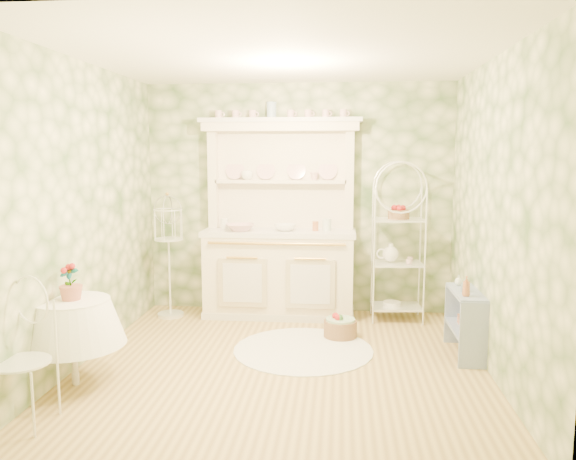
# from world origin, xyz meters

# --- Properties ---
(floor) EXTENTS (3.60, 3.60, 0.00)m
(floor) POSITION_xyz_m (0.00, 0.00, 0.00)
(floor) COLOR tan
(floor) RESTS_ON ground
(ceiling) EXTENTS (3.60, 3.60, 0.00)m
(ceiling) POSITION_xyz_m (0.00, 0.00, 2.70)
(ceiling) COLOR white
(ceiling) RESTS_ON floor
(wall_left) EXTENTS (3.60, 3.60, 0.00)m
(wall_left) POSITION_xyz_m (-1.80, 0.00, 1.35)
(wall_left) COLOR beige
(wall_left) RESTS_ON floor
(wall_right) EXTENTS (3.60, 3.60, 0.00)m
(wall_right) POSITION_xyz_m (1.80, 0.00, 1.35)
(wall_right) COLOR beige
(wall_right) RESTS_ON floor
(wall_back) EXTENTS (3.60, 3.60, 0.00)m
(wall_back) POSITION_xyz_m (0.00, 1.80, 1.35)
(wall_back) COLOR beige
(wall_back) RESTS_ON floor
(wall_front) EXTENTS (3.60, 3.60, 0.00)m
(wall_front) POSITION_xyz_m (0.00, -1.80, 1.35)
(wall_front) COLOR beige
(wall_front) RESTS_ON floor
(kitchen_dresser) EXTENTS (1.87, 0.61, 2.29)m
(kitchen_dresser) POSITION_xyz_m (-0.20, 1.52, 1.15)
(kitchen_dresser) COLOR white
(kitchen_dresser) RESTS_ON floor
(bakers_rack) EXTENTS (0.60, 0.45, 1.84)m
(bakers_rack) POSITION_xyz_m (1.15, 1.48, 0.92)
(bakers_rack) COLOR white
(bakers_rack) RESTS_ON floor
(side_shelf) EXTENTS (0.29, 0.67, 0.56)m
(side_shelf) POSITION_xyz_m (1.68, 0.38, 0.28)
(side_shelf) COLOR #8A9BC3
(side_shelf) RESTS_ON floor
(round_table) EXTENTS (0.73, 0.73, 0.70)m
(round_table) POSITION_xyz_m (-1.64, -0.63, 0.35)
(round_table) COLOR white
(round_table) RESTS_ON floor
(cafe_chair) EXTENTS (0.54, 0.54, 0.92)m
(cafe_chair) POSITION_xyz_m (-1.68, -1.32, 0.46)
(cafe_chair) COLOR white
(cafe_chair) RESTS_ON floor
(birdcage_stand) EXTENTS (0.40, 0.40, 1.52)m
(birdcage_stand) POSITION_xyz_m (-1.46, 1.36, 0.76)
(birdcage_stand) COLOR white
(birdcage_stand) RESTS_ON floor
(floor_basket) EXTENTS (0.34, 0.34, 0.20)m
(floor_basket) POSITION_xyz_m (0.52, 0.77, 0.10)
(floor_basket) COLOR #8C6645
(floor_basket) RESTS_ON floor
(lace_rug) EXTENTS (1.65, 1.65, 0.01)m
(lace_rug) POSITION_xyz_m (0.16, 0.36, 0.01)
(lace_rug) COLOR white
(lace_rug) RESTS_ON floor
(bowl_floral) EXTENTS (0.41, 0.41, 0.08)m
(bowl_floral) POSITION_xyz_m (-0.64, 1.42, 1.02)
(bowl_floral) COLOR white
(bowl_floral) RESTS_ON kitchen_dresser
(bowl_white) EXTENTS (0.25, 0.25, 0.08)m
(bowl_white) POSITION_xyz_m (-0.13, 1.46, 1.02)
(bowl_white) COLOR white
(bowl_white) RESTS_ON kitchen_dresser
(cup_left) EXTENTS (0.16, 0.16, 0.11)m
(cup_left) POSITION_xyz_m (-0.59, 1.67, 1.61)
(cup_left) COLOR white
(cup_left) RESTS_ON kitchen_dresser
(cup_right) EXTENTS (0.12, 0.12, 0.09)m
(cup_right) POSITION_xyz_m (0.19, 1.68, 1.61)
(cup_right) COLOR white
(cup_right) RESTS_ON kitchen_dresser
(potted_geranium) EXTENTS (0.16, 0.12, 0.29)m
(potted_geranium) POSITION_xyz_m (-1.65, -0.63, 0.85)
(potted_geranium) COLOR #3F7238
(potted_geranium) RESTS_ON round_table
(bottle_amber) EXTENTS (0.07, 0.07, 0.18)m
(bottle_amber) POSITION_xyz_m (1.63, 0.19, 0.68)
(bottle_amber) COLOR #AC663E
(bottle_amber) RESTS_ON side_shelf
(bottle_blue) EXTENTS (0.06, 0.06, 0.11)m
(bottle_blue) POSITION_xyz_m (1.65, 0.37, 0.65)
(bottle_blue) COLOR #91ACC6
(bottle_blue) RESTS_ON side_shelf
(bottle_glass) EXTENTS (0.10, 0.10, 0.10)m
(bottle_glass) POSITION_xyz_m (1.65, 0.62, 0.65)
(bottle_glass) COLOR silver
(bottle_glass) RESTS_ON side_shelf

